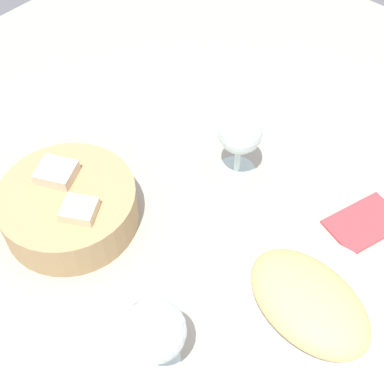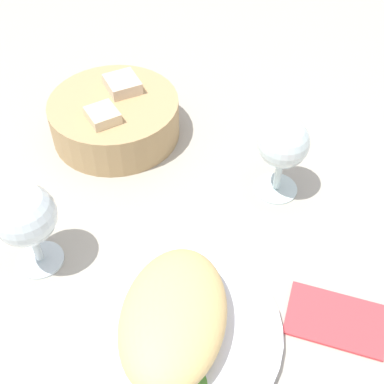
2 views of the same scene
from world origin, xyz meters
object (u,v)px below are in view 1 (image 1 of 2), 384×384
(wine_glass_far, at_px, (154,332))
(folded_napkin, at_px, (365,222))
(bread_basket, at_px, (69,206))
(wine_glass_near, at_px, (240,135))
(plate, at_px, (304,314))

(wine_glass_far, xyz_separation_m, folded_napkin, (-0.09, -0.35, -0.08))
(bread_basket, xyz_separation_m, wine_glass_near, (-0.12, -0.24, 0.05))
(wine_glass_near, distance_m, wine_glass_far, 0.33)
(bread_basket, bearing_deg, wine_glass_near, -117.41)
(bread_basket, bearing_deg, wine_glass_far, 163.49)
(wine_glass_far, distance_m, folded_napkin, 0.37)
(wine_glass_near, bearing_deg, wine_glass_far, 111.47)
(wine_glass_far, relative_size, folded_napkin, 1.14)
(bread_basket, relative_size, wine_glass_far, 1.58)
(wine_glass_near, xyz_separation_m, folded_napkin, (-0.21, -0.04, -0.08))
(wine_glass_near, bearing_deg, folded_napkin, -168.06)
(plate, distance_m, wine_glass_far, 0.21)
(wine_glass_near, height_order, folded_napkin, wine_glass_near)
(plate, relative_size, bread_basket, 1.22)
(bread_basket, distance_m, wine_glass_near, 0.27)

